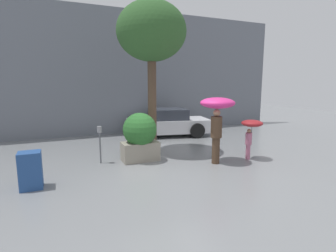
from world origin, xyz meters
The scene contains 9 objects.
ground_plane centered at (0.00, 0.00, 0.00)m, with size 40.00×40.00×0.00m, color slate.
building_facade centered at (0.00, 6.50, 3.00)m, with size 18.00×0.30×6.00m.
planter_box centered at (-0.42, 1.46, 0.83)m, with size 1.17×1.09×1.57m.
person_adult centered at (1.73, 0.33, 1.64)m, with size 1.08×1.08×2.06m.
person_child centered at (2.97, 0.18, 1.06)m, with size 0.69×0.69×1.31m.
parked_car_near centered at (2.03, 4.92, 0.60)m, with size 4.13×2.51×1.28m.
street_tree centered at (0.33, 2.38, 4.19)m, with size 2.41×2.41×5.28m.
parking_meter centered at (-1.66, 1.67, 0.85)m, with size 0.14×0.14×1.18m.
newspaper_box centered at (-3.50, 0.28, 0.45)m, with size 0.50×0.44×0.90m.
Camera 1 is at (-2.84, -6.48, 2.50)m, focal length 28.00 mm.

